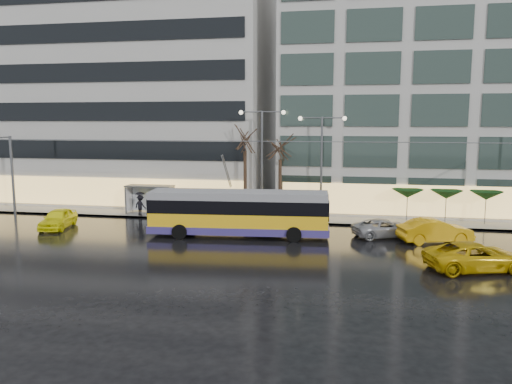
% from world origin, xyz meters
% --- Properties ---
extents(ground, '(140.00, 140.00, 0.00)m').
position_xyz_m(ground, '(0.00, 0.00, 0.00)').
color(ground, black).
rests_on(ground, ground).
extents(sidewalk, '(80.00, 10.00, 0.15)m').
position_xyz_m(sidewalk, '(2.00, 14.00, 0.07)').
color(sidewalk, gray).
rests_on(sidewalk, ground).
extents(kerb, '(80.00, 0.10, 0.15)m').
position_xyz_m(kerb, '(2.00, 9.05, 0.07)').
color(kerb, slate).
rests_on(kerb, ground).
extents(building_left, '(34.00, 14.00, 22.00)m').
position_xyz_m(building_left, '(-16.00, 19.00, 11.15)').
color(building_left, '#B0AEA8').
rests_on(building_left, sidewalk).
extents(building_right, '(32.00, 14.00, 25.00)m').
position_xyz_m(building_right, '(19.00, 19.00, 12.65)').
color(building_right, '#B0AEA8').
rests_on(building_right, sidewalk).
extents(trolleybus, '(13.02, 5.29, 5.96)m').
position_xyz_m(trolleybus, '(1.49, 3.90, 1.61)').
color(trolleybus, yellow).
rests_on(trolleybus, ground).
extents(catenary, '(42.24, 5.12, 7.00)m').
position_xyz_m(catenary, '(1.00, 7.94, 4.25)').
color(catenary, '#595B60').
rests_on(catenary, ground).
extents(bus_shelter, '(4.20, 1.60, 2.51)m').
position_xyz_m(bus_shelter, '(-8.38, 10.69, 1.96)').
color(bus_shelter, '#595B60').
rests_on(bus_shelter, sidewalk).
extents(street_lamp_near, '(3.96, 0.36, 9.03)m').
position_xyz_m(street_lamp_near, '(2.00, 10.80, 5.99)').
color(street_lamp_near, '#595B60').
rests_on(street_lamp_near, sidewalk).
extents(street_lamp_far, '(3.96, 0.36, 8.53)m').
position_xyz_m(street_lamp_far, '(7.00, 10.80, 5.71)').
color(street_lamp_far, '#595B60').
rests_on(street_lamp_far, sidewalk).
extents(tree_a, '(3.20, 3.20, 8.40)m').
position_xyz_m(tree_a, '(0.50, 11.00, 7.09)').
color(tree_a, black).
rests_on(tree_a, sidewalk).
extents(tree_b, '(3.20, 3.20, 7.70)m').
position_xyz_m(tree_b, '(3.50, 11.20, 6.40)').
color(tree_b, black).
rests_on(tree_b, sidewalk).
extents(parasol_a, '(2.50, 2.50, 2.65)m').
position_xyz_m(parasol_a, '(14.00, 11.00, 2.45)').
color(parasol_a, '#595B60').
rests_on(parasol_a, sidewalk).
extents(parasol_b, '(2.50, 2.50, 2.65)m').
position_xyz_m(parasol_b, '(17.00, 11.00, 2.45)').
color(parasol_b, '#595B60').
rests_on(parasol_b, sidewalk).
extents(parasol_c, '(2.50, 2.50, 2.65)m').
position_xyz_m(parasol_c, '(20.00, 11.00, 2.45)').
color(parasol_c, '#595B60').
rests_on(parasol_c, sidewalk).
extents(taxi_a, '(2.60, 4.74, 1.53)m').
position_xyz_m(taxi_a, '(-12.94, 3.99, 0.76)').
color(taxi_a, '#FFF90D').
rests_on(taxi_a, ground).
extents(taxi_b, '(5.29, 3.17, 1.65)m').
position_xyz_m(taxi_b, '(15.18, 4.52, 0.82)').
color(taxi_b, '#DC9B0B').
rests_on(taxi_b, ground).
extents(taxi_c, '(6.15, 4.10, 1.57)m').
position_xyz_m(taxi_c, '(16.36, -1.81, 0.78)').
color(taxi_c, gold).
rests_on(taxi_c, ground).
extents(sedan_silver, '(5.16, 3.80, 1.30)m').
position_xyz_m(sedan_silver, '(11.91, 5.61, 0.65)').
color(sedan_silver, '#9F9FA3').
rests_on(sedan_silver, ground).
extents(pedestrian_a, '(1.15, 1.16, 2.19)m').
position_xyz_m(pedestrian_a, '(-4.35, 9.84, 1.57)').
color(pedestrian_a, black).
rests_on(pedestrian_a, sidewalk).
extents(pedestrian_b, '(0.84, 0.68, 1.65)m').
position_xyz_m(pedestrian_b, '(-3.88, 9.65, 0.98)').
color(pedestrian_b, black).
rests_on(pedestrian_b, sidewalk).
extents(pedestrian_c, '(1.33, 1.06, 2.11)m').
position_xyz_m(pedestrian_c, '(-8.45, 9.40, 1.27)').
color(pedestrian_c, black).
rests_on(pedestrian_c, sidewalk).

